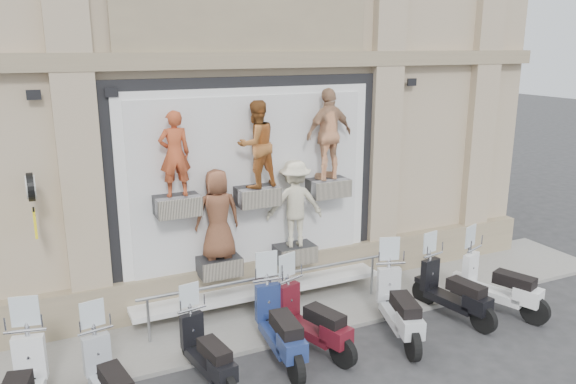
% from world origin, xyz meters
% --- Properties ---
extents(ground, '(90.00, 90.00, 0.00)m').
position_xyz_m(ground, '(0.00, 0.00, 0.00)').
color(ground, '#2D2D2F').
rests_on(ground, ground).
extents(sidewalk, '(16.00, 2.20, 0.08)m').
position_xyz_m(sidewalk, '(0.00, 2.10, 0.04)').
color(sidewalk, gray).
rests_on(sidewalk, ground).
extents(building, '(14.00, 8.60, 12.00)m').
position_xyz_m(building, '(0.00, 7.00, 6.00)').
color(building, tan).
rests_on(building, ground).
extents(shop_vitrine, '(5.60, 0.89, 4.30)m').
position_xyz_m(shop_vitrine, '(0.13, 2.74, 2.40)').
color(shop_vitrine, black).
rests_on(shop_vitrine, ground).
extents(guard_rail, '(5.06, 0.10, 0.93)m').
position_xyz_m(guard_rail, '(0.00, 2.00, 0.47)').
color(guard_rail, '#9EA0A5').
rests_on(guard_rail, ground).
extents(clock_sign_bracket, '(0.10, 0.80, 1.02)m').
position_xyz_m(clock_sign_bracket, '(-3.90, 2.47, 2.80)').
color(clock_sign_bracket, black).
rests_on(clock_sign_bracket, ground).
extents(scooter_b, '(1.04, 2.17, 1.70)m').
position_xyz_m(scooter_b, '(-4.31, 0.44, 0.85)').
color(scooter_b, silver).
rests_on(scooter_b, ground).
extents(scooter_c, '(0.86, 1.95, 1.53)m').
position_xyz_m(scooter_c, '(-3.18, 0.32, 0.76)').
color(scooter_c, '#9B9FA8').
rests_on(scooter_c, ground).
extents(scooter_d, '(0.80, 1.84, 1.45)m').
position_xyz_m(scooter_d, '(-1.70, 0.52, 0.72)').
color(scooter_d, black).
rests_on(scooter_d, ground).
extents(scooter_e, '(0.78, 2.12, 1.68)m').
position_xyz_m(scooter_e, '(-0.41, 0.64, 0.84)').
color(scooter_e, navy).
rests_on(scooter_e, ground).
extents(scooter_f, '(1.13, 2.05, 1.60)m').
position_xyz_m(scooter_f, '(0.21, 0.67, 0.80)').
color(scooter_f, '#510D17').
rests_on(scooter_f, ground).
extents(scooter_g, '(1.18, 2.15, 1.68)m').
position_xyz_m(scooter_g, '(1.81, 0.40, 0.84)').
color(scooter_g, '#B5B8BD').
rests_on(scooter_g, ground).
extents(scooter_h, '(0.91, 2.01, 1.58)m').
position_xyz_m(scooter_h, '(3.21, 0.58, 0.79)').
color(scooter_h, black).
rests_on(scooter_h, ground).
extents(scooter_i, '(1.27, 2.10, 1.64)m').
position_xyz_m(scooter_i, '(4.18, 0.40, 0.82)').
color(scooter_i, white).
rests_on(scooter_i, ground).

